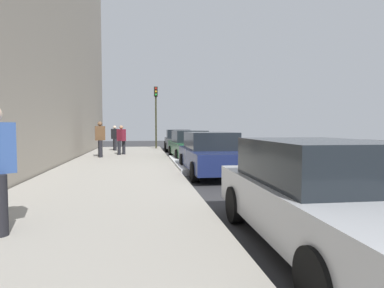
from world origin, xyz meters
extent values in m
plane|color=#333335|center=(0.00, 0.00, 0.00)|extent=(56.00, 56.00, 0.00)
cube|color=#A39E93|center=(0.00, -3.30, 0.07)|extent=(28.00, 4.60, 0.15)
cube|color=gold|center=(0.00, 3.20, 0.00)|extent=(28.00, 0.14, 0.01)
cube|color=white|center=(-2.47, -0.70, 0.11)|extent=(5.54, 0.56, 0.22)
cylinder|color=black|center=(-10.08, 0.97, 0.32)|extent=(0.65, 0.24, 0.64)
cylinder|color=black|center=(-10.14, -0.71, 0.32)|extent=(0.65, 0.24, 0.64)
cylinder|color=black|center=(-12.64, 1.06, 0.32)|extent=(0.65, 0.24, 0.64)
cylinder|color=black|center=(-12.69, -0.62, 0.32)|extent=(0.65, 0.24, 0.64)
cube|color=#383A3D|center=(-11.39, 0.18, 0.59)|extent=(4.18, 1.94, 0.64)
cube|color=black|center=(-11.59, 0.19, 1.21)|extent=(2.20, 1.67, 0.60)
cylinder|color=black|center=(-3.90, 1.03, 0.32)|extent=(0.65, 0.24, 0.64)
cylinder|color=black|center=(-3.84, -0.65, 0.32)|extent=(0.65, 0.24, 0.64)
cylinder|color=black|center=(-6.67, 0.94, 0.32)|extent=(0.65, 0.24, 0.64)
cylinder|color=black|center=(-6.62, -0.74, 0.32)|extent=(0.65, 0.24, 0.64)
cube|color=#1E512D|center=(-5.26, 0.14, 0.59)|extent=(4.53, 1.94, 0.64)
cube|color=black|center=(-5.48, 0.14, 1.21)|extent=(2.38, 1.67, 0.60)
cylinder|color=black|center=(1.59, 0.96, 0.32)|extent=(0.64, 0.22, 0.64)
cylinder|color=black|center=(1.59, -0.72, 0.32)|extent=(0.64, 0.22, 0.64)
cylinder|color=black|center=(-1.29, 0.96, 0.32)|extent=(0.64, 0.22, 0.64)
cylinder|color=black|center=(-1.29, -0.72, 0.32)|extent=(0.64, 0.22, 0.64)
cube|color=navy|center=(0.15, 0.12, 0.59)|extent=(4.64, 1.81, 0.64)
cube|color=black|center=(-0.08, 0.12, 1.21)|extent=(2.41, 1.60, 0.60)
cylinder|color=black|center=(8.54, -0.72, 0.32)|extent=(0.65, 0.24, 0.64)
cylinder|color=black|center=(5.76, 1.03, 0.32)|extent=(0.65, 0.24, 0.64)
cylinder|color=black|center=(5.72, -0.65, 0.32)|extent=(0.65, 0.24, 0.64)
cube|color=#B7BABF|center=(7.15, 0.16, 0.59)|extent=(4.59, 1.91, 0.64)
cube|color=black|center=(6.92, 0.16, 1.21)|extent=(2.40, 1.66, 0.60)
cylinder|color=black|center=(-10.10, -4.12, 0.54)|extent=(0.18, 0.18, 0.77)
cylinder|color=black|center=(-10.45, -4.20, 0.54)|extent=(0.18, 0.18, 0.77)
cube|color=black|center=(-10.27, -4.16, 1.25)|extent=(0.38, 0.50, 0.66)
sphere|color=beige|center=(-10.27, -4.16, 1.69)|extent=(0.21, 0.21, 0.21)
cylinder|color=black|center=(-5.45, -4.45, 0.58)|extent=(0.20, 0.20, 0.86)
cylinder|color=black|center=(-5.85, -4.52, 0.58)|extent=(0.20, 0.20, 0.86)
cube|color=brown|center=(-5.65, -4.48, 1.38)|extent=(0.40, 0.55, 0.74)
sphere|color=brown|center=(-5.65, -4.48, 1.87)|extent=(0.24, 0.24, 0.24)
cylinder|color=black|center=(6.29, -4.27, 0.59)|extent=(0.20, 0.20, 0.87)
cylinder|color=black|center=(-7.08, -3.38, 0.54)|extent=(0.18, 0.18, 0.77)
cylinder|color=black|center=(-6.81, -3.62, 0.54)|extent=(0.18, 0.18, 0.77)
cube|color=maroon|center=(-6.94, -3.50, 1.25)|extent=(0.50, 0.52, 0.66)
sphere|color=tan|center=(-6.94, -3.50, 1.69)|extent=(0.21, 0.21, 0.21)
cylinder|color=#2D2D19|center=(-11.81, -1.37, 2.02)|extent=(0.12, 0.12, 3.75)
cube|color=black|center=(-11.81, -1.37, 4.25)|extent=(0.26, 0.26, 0.70)
sphere|color=red|center=(-11.66, -1.37, 4.46)|extent=(0.14, 0.14, 0.14)
sphere|color=orange|center=(-11.66, -1.37, 4.24)|extent=(0.14, 0.14, 0.14)
sphere|color=green|center=(-11.66, -1.37, 4.02)|extent=(0.14, 0.14, 0.14)
camera|label=1|loc=(11.03, -2.25, 1.70)|focal=29.31mm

